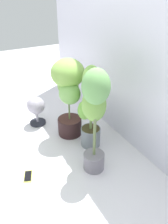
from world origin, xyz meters
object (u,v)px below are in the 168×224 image
potted_plant_back_left (69,90)px  cell_phone (28,176)px  potted_plant_back_center (91,107)px  potted_plant_back_right (95,110)px  floor_fan (36,107)px

potted_plant_back_left → cell_phone: (0.40, -0.59, -0.51)m
potted_plant_back_left → cell_phone: potted_plant_back_left is taller
potted_plant_back_center → potted_plant_back_right: 0.33m
potted_plant_back_right → floor_fan: (-0.90, -0.22, -0.36)m
potted_plant_back_right → potted_plant_back_left: (-0.55, 0.03, -0.06)m
potted_plant_back_left → floor_fan: (-0.35, -0.25, -0.30)m
potted_plant_back_center → floor_fan: 0.75m
potted_plant_back_right → cell_phone: bearing=-105.0°
potted_plant_back_right → potted_plant_back_center: bearing=156.1°
potted_plant_back_center → potted_plant_back_right: size_ratio=0.90×
cell_phone → floor_fan: (-0.76, 0.34, 0.21)m
potted_plant_back_right → potted_plant_back_left: 0.55m
cell_phone → potted_plant_back_left: bearing=-124.9°
potted_plant_back_left → floor_fan: potted_plant_back_left is taller
floor_fan → potted_plant_back_left: bearing=-176.2°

